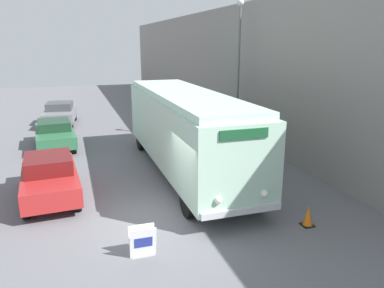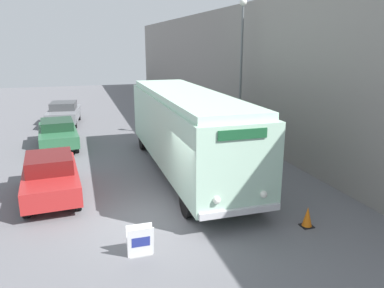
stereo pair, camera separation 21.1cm
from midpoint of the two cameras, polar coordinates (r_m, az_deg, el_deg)
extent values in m
plane|color=slate|center=(11.90, -6.90, -11.63)|extent=(80.00, 80.00, 0.00)
cube|color=gray|center=(22.55, 6.58, 10.97)|extent=(0.30, 60.00, 7.46)
cylinder|color=black|center=(11.93, -1.10, -8.60)|extent=(0.28, 1.07, 1.07)
cylinder|color=black|center=(12.75, 9.03, -7.19)|extent=(0.28, 1.07, 1.07)
cylinder|color=black|center=(19.46, -8.15, 0.71)|extent=(0.28, 1.07, 1.07)
cylinder|color=black|center=(19.98, -1.57, 1.24)|extent=(0.28, 1.07, 1.07)
cube|color=#B2DBC1|center=(15.55, -1.42, 2.22)|extent=(2.65, 10.95, 2.65)
cube|color=silver|center=(15.29, -1.46, 7.50)|extent=(2.44, 10.51, 0.24)
cube|color=silver|center=(11.03, 7.06, -10.12)|extent=(2.51, 0.12, 0.20)
sphere|color=white|center=(10.60, 3.46, -8.53)|extent=(0.22, 0.22, 0.22)
sphere|color=white|center=(11.18, 10.48, -7.47)|extent=(0.22, 0.22, 0.22)
cube|color=#19512D|center=(10.30, 7.37, 1.51)|extent=(1.46, 0.06, 0.28)
cube|color=gray|center=(10.22, -8.06, -16.50)|extent=(0.61, 0.19, 0.01)
cube|color=white|center=(9.95, -8.07, -14.71)|extent=(0.68, 0.17, 0.83)
cube|color=white|center=(10.07, -8.22, -14.31)|extent=(0.68, 0.17, 0.83)
cube|color=navy|center=(9.92, -8.06, -14.65)|extent=(0.47, 0.06, 0.29)
cylinder|color=#595E60|center=(20.27, 6.75, 10.14)|extent=(0.12, 0.12, 7.21)
sphere|color=silver|center=(20.29, 7.10, 20.63)|extent=(0.36, 0.36, 0.36)
cylinder|color=black|center=(13.00, -24.42, -8.85)|extent=(0.22, 0.71, 0.71)
cylinder|color=black|center=(12.98, -17.49, -8.19)|extent=(0.22, 0.71, 0.71)
cylinder|color=black|center=(15.62, -24.07, -4.85)|extent=(0.22, 0.71, 0.71)
cylinder|color=black|center=(15.60, -18.36, -4.30)|extent=(0.22, 0.71, 0.71)
cube|color=#A52323|center=(14.16, -21.22, -5.13)|extent=(2.08, 4.31, 0.66)
cube|color=#5B1313|center=(14.07, -21.46, -2.73)|extent=(1.66, 1.98, 0.53)
cylinder|color=black|center=(19.54, -22.48, -0.79)|extent=(0.22, 0.72, 0.72)
cylinder|color=black|center=(19.57, -17.84, -0.33)|extent=(0.22, 0.72, 0.72)
cylinder|color=black|center=(22.47, -22.55, 1.17)|extent=(0.22, 0.72, 0.72)
cylinder|color=black|center=(22.50, -18.51, 1.57)|extent=(0.22, 0.72, 0.72)
cube|color=#2D6642|center=(20.93, -20.43, 1.28)|extent=(2.17, 4.54, 0.61)
cube|color=#193824|center=(20.93, -20.58, 2.76)|extent=(1.72, 2.10, 0.46)
cylinder|color=black|center=(25.60, -21.76, 2.82)|extent=(0.22, 0.69, 0.69)
cylinder|color=black|center=(25.38, -18.15, 3.04)|extent=(0.22, 0.69, 0.69)
cylinder|color=black|center=(28.19, -20.92, 3.95)|extent=(0.22, 0.69, 0.69)
cylinder|color=black|center=(27.99, -17.64, 4.16)|extent=(0.22, 0.69, 0.69)
cube|color=slate|center=(26.71, -19.67, 4.22)|extent=(2.29, 4.24, 0.67)
cube|color=#3F4043|center=(26.72, -19.75, 5.47)|extent=(1.78, 1.99, 0.48)
cube|color=black|center=(12.06, 16.66, -11.74)|extent=(0.36, 0.36, 0.03)
cone|color=orange|center=(11.93, 16.78, -10.40)|extent=(0.30, 0.30, 0.60)
camera|label=1|loc=(0.11, -90.47, -0.13)|focal=35.00mm
camera|label=2|loc=(0.11, 89.53, 0.13)|focal=35.00mm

